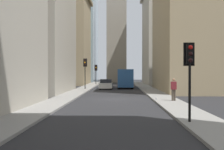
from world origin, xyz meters
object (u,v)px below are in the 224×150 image
at_px(traffic_light_midblock, 85,67).
at_px(delivery_truck, 125,78).
at_px(traffic_light_foreground, 190,63).
at_px(pedestrian, 174,88).
at_px(discarded_bottle, 156,99).
at_px(traffic_light_far_junction, 96,70).
at_px(sedan_white, 106,84).

bearing_deg(traffic_light_midblock, delivery_truck, -49.54).
height_order(traffic_light_foreground, traffic_light_midblock, traffic_light_midblock).
distance_m(pedestrian, discarded_bottle, 1.66).
distance_m(traffic_light_midblock, traffic_light_far_junction, 14.73).
bearing_deg(discarded_bottle, sedan_white, 15.34).
xyz_separation_m(sedan_white, pedestrian, (-18.45, -6.30, 0.46)).
relative_size(sedan_white, pedestrian, 2.38).
distance_m(traffic_light_foreground, traffic_light_midblock, 27.41).
bearing_deg(sedan_white, traffic_light_midblock, 129.80).
bearing_deg(pedestrian, traffic_light_midblock, 29.30).
xyz_separation_m(traffic_light_foreground, traffic_light_far_junction, (40.94, 7.65, -0.04)).
height_order(traffic_light_foreground, pedestrian, traffic_light_foreground).
xyz_separation_m(traffic_light_foreground, pedestrian, (10.08, -1.10, -1.73)).
height_order(traffic_light_midblock, discarded_bottle, traffic_light_midblock).
xyz_separation_m(traffic_light_midblock, traffic_light_far_junction, (14.72, -0.30, -0.36)).
bearing_deg(traffic_light_far_junction, traffic_light_midblock, 178.82).
bearing_deg(sedan_white, pedestrian, -161.13).
bearing_deg(traffic_light_midblock, discarded_bottle, -153.92).
bearing_deg(traffic_light_foreground, delivery_truck, 4.43).
xyz_separation_m(delivery_truck, traffic_light_midblock, (-4.74, 5.56, 1.72)).
distance_m(traffic_light_foreground, pedestrian, 10.28).
height_order(delivery_truck, traffic_light_midblock, traffic_light_midblock).
bearing_deg(traffic_light_foreground, discarded_bottle, 1.37).
height_order(traffic_light_midblock, traffic_light_far_junction, traffic_light_midblock).
xyz_separation_m(traffic_light_far_junction, discarded_bottle, (-30.46, -7.40, -2.57)).
height_order(traffic_light_far_junction, discarded_bottle, traffic_light_far_junction).
relative_size(traffic_light_foreground, traffic_light_far_junction, 1.01).
bearing_deg(discarded_bottle, traffic_light_midblock, 26.08).
bearing_deg(discarded_bottle, traffic_light_foreground, -178.63).
relative_size(traffic_light_foreground, traffic_light_midblock, 0.89).
distance_m(traffic_light_far_junction, discarded_bottle, 31.46).
xyz_separation_m(delivery_truck, traffic_light_foreground, (-30.97, -2.40, 1.40)).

